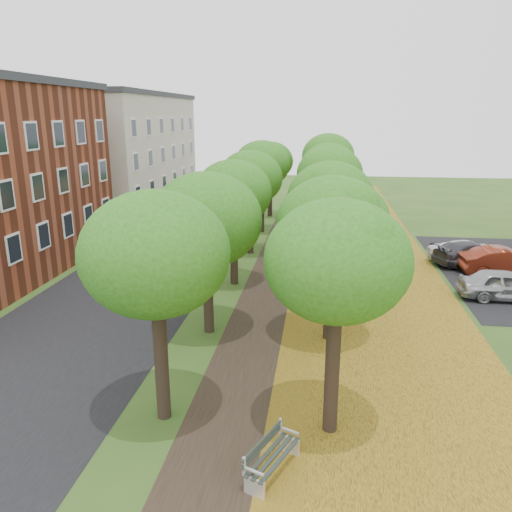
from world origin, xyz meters
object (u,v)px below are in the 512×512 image
(car_silver, at_px, (506,285))
(car_white, at_px, (470,252))
(bench, at_px, (271,456))
(car_grey, at_px, (472,254))
(car_red, at_px, (505,262))

(car_silver, xyz_separation_m, car_white, (0.00, 6.13, -0.07))
(bench, bearing_deg, car_silver, -12.69)
(bench, distance_m, car_grey, 21.47)
(car_red, distance_m, car_white, 2.61)
(car_silver, bearing_deg, car_white, 0.56)
(bench, relative_size, car_white, 0.43)
(car_silver, xyz_separation_m, car_grey, (0.00, 5.70, -0.04))
(bench, height_order, car_white, car_white)
(bench, xyz_separation_m, car_red, (11.07, 17.20, 0.29))
(car_silver, relative_size, car_grey, 0.91)
(bench, distance_m, car_red, 20.46)
(bench, bearing_deg, car_red, -9.07)
(car_red, bearing_deg, bench, 143.52)
(bench, distance_m, car_white, 21.85)
(car_grey, bearing_deg, bench, 129.48)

